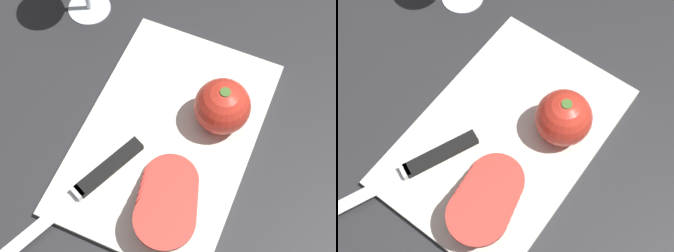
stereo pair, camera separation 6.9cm
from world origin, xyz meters
TOP-DOWN VIEW (x-y plane):
  - ground_plane at (0.00, 0.00)m, footprint 3.00×3.00m
  - cutting_board at (0.05, 0.01)m, footprint 0.38×0.25m
  - whole_tomato at (-0.01, 0.08)m, footprint 0.08×0.08m
  - knife at (0.15, -0.05)m, footprint 0.24×0.12m
  - tomato_slice_stack_near at (0.15, 0.06)m, footprint 0.15×0.10m

SIDE VIEW (x-z plane):
  - ground_plane at x=0.00m, z-range 0.00..0.00m
  - cutting_board at x=0.05m, z-range 0.00..0.01m
  - knife at x=0.15m, z-range 0.01..0.03m
  - tomato_slice_stack_near at x=0.15m, z-range 0.01..0.07m
  - whole_tomato at x=-0.01m, z-range 0.01..0.10m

